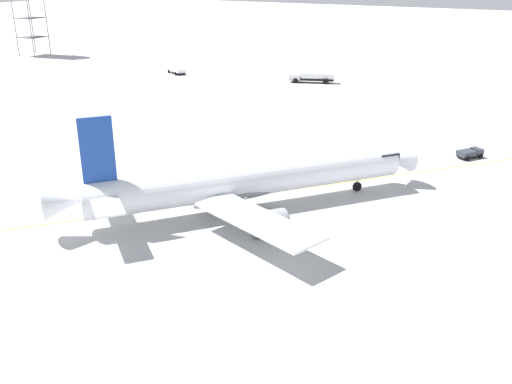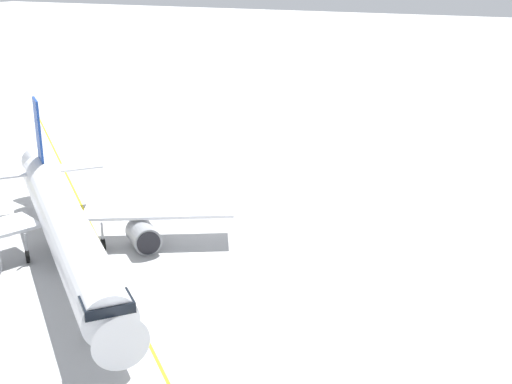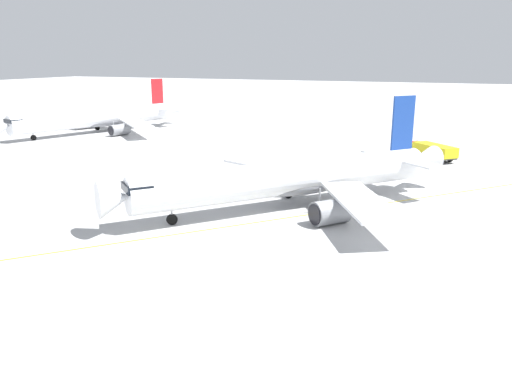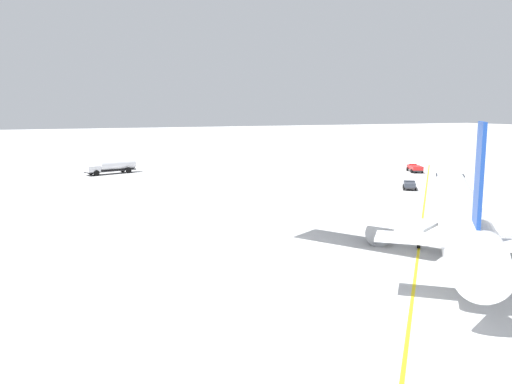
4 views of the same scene
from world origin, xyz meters
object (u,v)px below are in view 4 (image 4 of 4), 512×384
Objects in this scene: fuel_tanker_truck at (112,166)px; ops_pickup_truck at (415,168)px; airliner_main at (459,213)px; baggage_truck_truck at (410,185)px.

ops_pickup_truck is (-54.76, 20.88, -0.78)m from fuel_tanker_truck.
airliner_main is 35.07m from baggage_truck_truck.
ops_pickup_truck is (-15.86, -17.68, 0.10)m from baggage_truck_truck.
fuel_tanker_truck is at bearing 57.10° from airliner_main.
fuel_tanker_truck reaches higher than ops_pickup_truck.
airliner_main reaches higher than fuel_tanker_truck.
ops_pickup_truck is at bearing -5.02° from baggage_truck_truck.
ops_pickup_truck is at bearing 4.30° from airliner_main.
airliner_main is 70.90m from fuel_tanker_truck.
fuel_tanker_truck is 1.80× the size of ops_pickup_truck.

